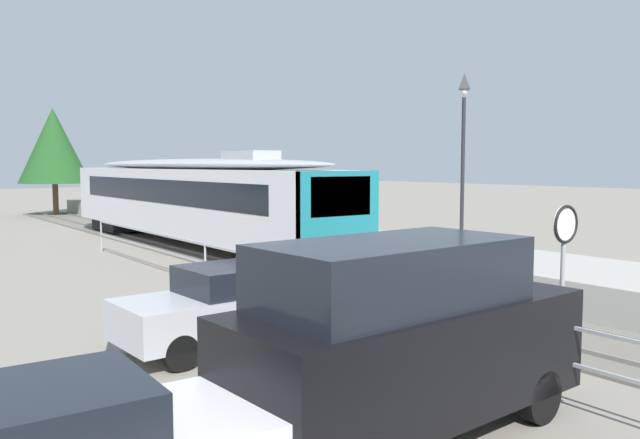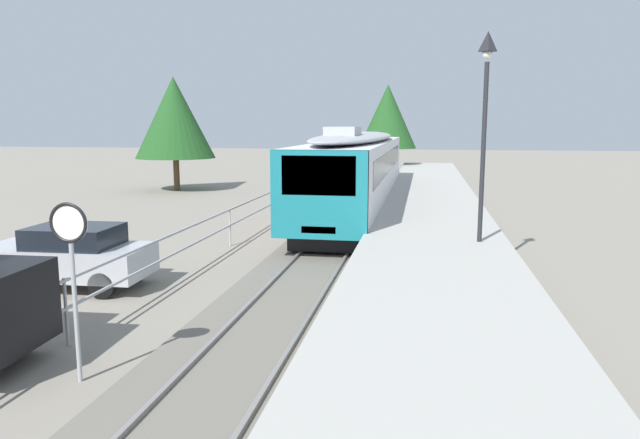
# 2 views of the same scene
# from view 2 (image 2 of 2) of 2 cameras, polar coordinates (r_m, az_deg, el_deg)

# --- Properties ---
(ground_plane) EXTENTS (160.00, 160.00, 0.00)m
(ground_plane) POSITION_cam_2_polar(r_m,az_deg,el_deg) (20.37, -7.02, -2.03)
(ground_plane) COLOR gray
(track_rails) EXTENTS (3.20, 60.00, 0.14)m
(track_rails) POSITION_cam_2_polar(r_m,az_deg,el_deg) (19.70, 1.35, -2.24)
(track_rails) COLOR #6B665B
(track_rails) RESTS_ON ground
(commuter_train) EXTENTS (2.82, 20.07, 3.74)m
(commuter_train) POSITION_cam_2_polar(r_m,az_deg,el_deg) (26.34, 3.70, 5.25)
(commuter_train) COLOR silver
(commuter_train) RESTS_ON track_rails
(station_platform) EXTENTS (3.90, 60.00, 0.90)m
(station_platform) POSITION_cam_2_polar(r_m,az_deg,el_deg) (19.41, 10.88, -1.33)
(station_platform) COLOR #A8A59E
(station_platform) RESTS_ON ground
(platform_lamp_mid_platform) EXTENTS (0.34, 0.34, 5.35)m
(platform_lamp_mid_platform) POSITION_cam_2_polar(r_m,az_deg,el_deg) (15.71, 15.82, 11.36)
(platform_lamp_mid_platform) COLOR #232328
(platform_lamp_mid_platform) RESTS_ON station_platform
(speed_limit_sign) EXTENTS (0.61, 0.10, 2.81)m
(speed_limit_sign) POSITION_cam_2_polar(r_m,az_deg,el_deg) (9.48, -23.14, -2.52)
(speed_limit_sign) COLOR #9EA0A5
(speed_limit_sign) RESTS_ON ground
(carpark_fence) EXTENTS (0.06, 36.06, 1.25)m
(carpark_fence) POSITION_cam_2_polar(r_m,az_deg,el_deg) (11.43, -23.58, -6.92)
(carpark_fence) COLOR #9EA0A5
(carpark_fence) RESTS_ON ground
(parked_hatchback_silver) EXTENTS (4.07, 1.92, 1.53)m
(parked_hatchback_silver) POSITION_cam_2_polar(r_m,az_deg,el_deg) (15.52, -23.31, -3.26)
(parked_hatchback_silver) COLOR #B7BABF
(parked_hatchback_silver) RESTS_ON ground
(tree_behind_carpark) EXTENTS (4.54, 4.54, 7.11)m
(tree_behind_carpark) POSITION_cam_2_polar(r_m,az_deg,el_deg) (46.93, 6.60, 9.93)
(tree_behind_carpark) COLOR brown
(tree_behind_carpark) RESTS_ON ground
(tree_behind_station_far) EXTENTS (4.77, 4.77, 6.83)m
(tree_behind_station_far) POSITION_cam_2_polar(r_m,az_deg,el_deg) (36.84, -14.00, 9.60)
(tree_behind_station_far) COLOR brown
(tree_behind_station_far) RESTS_ON ground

